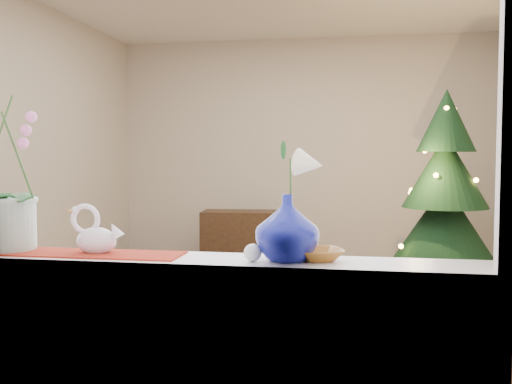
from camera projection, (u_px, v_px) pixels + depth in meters
ground at (276, 321)px, 4.49m from camera, size 5.00×5.00×0.00m
wall_back at (305, 152)px, 6.86m from camera, size 4.50×0.10×2.70m
wall_front at (176, 139)px, 1.95m from camera, size 4.50×0.10×2.70m
wall_left at (11, 150)px, 4.79m from camera, size 0.10×5.00×2.70m
windowsill at (188, 263)px, 2.10m from camera, size 2.20×0.26×0.04m
window_frame at (178, 37)px, 1.95m from camera, size 2.22×0.06×1.60m
runner at (92, 254)px, 2.16m from camera, size 0.70×0.20×0.01m
orchid_pot at (6, 164)px, 2.22m from camera, size 0.28×0.28×0.69m
swan at (96, 230)px, 2.17m from camera, size 0.23×0.14×0.18m
blue_vase at (287, 223)px, 2.02m from camera, size 0.27×0.27×0.27m
lily at (287, 155)px, 2.01m from camera, size 0.15×0.09×0.21m
paperweight at (253, 253)px, 2.01m from camera, size 0.07×0.07×0.06m
amber_dish at (318, 255)px, 2.03m from camera, size 0.19×0.19×0.04m
xmas_tree at (445, 191)px, 5.39m from camera, size 1.31×1.31×1.93m
side_table at (242, 240)px, 6.50m from camera, size 0.93×0.52×0.68m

